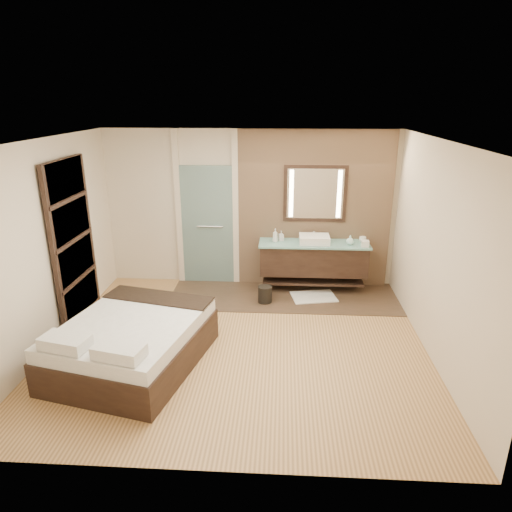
# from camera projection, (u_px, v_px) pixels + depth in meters

# --- Properties ---
(floor) EXTENTS (5.00, 5.00, 0.00)m
(floor) POSITION_uv_depth(u_px,v_px,m) (239.00, 344.00, 6.22)
(floor) COLOR olive
(floor) RESTS_ON ground
(tile_strip) EXTENTS (3.80, 1.30, 0.01)m
(tile_strip) POSITION_uv_depth(u_px,v_px,m) (283.00, 296.00, 7.69)
(tile_strip) COLOR #3A2E1F
(tile_strip) RESTS_ON floor
(stone_wall) EXTENTS (2.60, 0.08, 2.70)m
(stone_wall) POSITION_uv_depth(u_px,v_px,m) (314.00, 210.00, 7.80)
(stone_wall) COLOR tan
(stone_wall) RESTS_ON floor
(vanity) EXTENTS (1.85, 0.55, 0.88)m
(vanity) POSITION_uv_depth(u_px,v_px,m) (313.00, 258.00, 7.78)
(vanity) COLOR black
(vanity) RESTS_ON stone_wall
(mirror_unit) EXTENTS (1.06, 0.04, 0.96)m
(mirror_unit) POSITION_uv_depth(u_px,v_px,m) (315.00, 194.00, 7.65)
(mirror_unit) COLOR black
(mirror_unit) RESTS_ON stone_wall
(frosted_door) EXTENTS (1.10, 0.12, 2.70)m
(frosted_door) POSITION_uv_depth(u_px,v_px,m) (207.00, 221.00, 7.96)
(frosted_door) COLOR #9EC8C5
(frosted_door) RESTS_ON floor
(shoji_partition) EXTENTS (0.06, 1.20, 2.40)m
(shoji_partition) POSITION_uv_depth(u_px,v_px,m) (73.00, 243.00, 6.52)
(shoji_partition) COLOR black
(shoji_partition) RESTS_ON floor
(bed) EXTENTS (1.92, 2.21, 0.74)m
(bed) POSITION_uv_depth(u_px,v_px,m) (132.00, 342.00, 5.66)
(bed) COLOR black
(bed) RESTS_ON floor
(bath_mat) EXTENTS (0.80, 0.63, 0.02)m
(bath_mat) POSITION_uv_depth(u_px,v_px,m) (314.00, 297.00, 7.64)
(bath_mat) COLOR silver
(bath_mat) RESTS_ON floor
(waste_bin) EXTENTS (0.26, 0.26, 0.28)m
(waste_bin) POSITION_uv_depth(u_px,v_px,m) (265.00, 295.00, 7.43)
(waste_bin) COLOR black
(waste_bin) RESTS_ON floor
(tissue_box) EXTENTS (0.13, 0.13, 0.10)m
(tissue_box) POSITION_uv_depth(u_px,v_px,m) (365.00, 244.00, 7.46)
(tissue_box) COLOR silver
(tissue_box) RESTS_ON vanity
(soap_bottle_a) EXTENTS (0.10, 0.10, 0.23)m
(soap_bottle_a) POSITION_uv_depth(u_px,v_px,m) (275.00, 235.00, 7.69)
(soap_bottle_a) COLOR silver
(soap_bottle_a) RESTS_ON vanity
(soap_bottle_b) EXTENTS (0.09, 0.10, 0.17)m
(soap_bottle_b) POSITION_uv_depth(u_px,v_px,m) (281.00, 236.00, 7.76)
(soap_bottle_b) COLOR #B2B2B2
(soap_bottle_b) RESTS_ON vanity
(soap_bottle_c) EXTENTS (0.14, 0.14, 0.16)m
(soap_bottle_c) POSITION_uv_depth(u_px,v_px,m) (350.00, 240.00, 7.56)
(soap_bottle_c) COLOR silver
(soap_bottle_c) RESTS_ON vanity
(cup) EXTENTS (0.15, 0.15, 0.09)m
(cup) POSITION_uv_depth(u_px,v_px,m) (363.00, 239.00, 7.70)
(cup) COLOR white
(cup) RESTS_ON vanity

